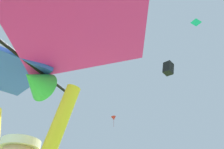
{
  "coord_description": "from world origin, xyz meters",
  "views": [
    {
      "loc": [
        0.94,
        -1.1,
        1.13
      ],
      "look_at": [
        -0.05,
        1.8,
        3.3
      ],
      "focal_mm": 36.56,
      "sensor_mm": 36.0,
      "label": 1
    }
  ],
  "objects_px": {
    "distant_kite_teal_high_right": "(196,22)",
    "distant_kite_black_low_left": "(168,68)",
    "held_stunt_kite": "(31,58)",
    "distant_kite_red_high_left": "(114,118)"
  },
  "relations": [
    {
      "from": "distant_kite_teal_high_right",
      "to": "distant_kite_black_low_left",
      "type": "bearing_deg",
      "value": -119.06
    },
    {
      "from": "held_stunt_kite",
      "to": "distant_kite_black_low_left",
      "type": "height_order",
      "value": "distant_kite_black_low_left"
    },
    {
      "from": "held_stunt_kite",
      "to": "distant_kite_red_high_left",
      "type": "xyz_separation_m",
      "value": [
        -9.65,
        30.83,
        14.18
      ]
    },
    {
      "from": "held_stunt_kite",
      "to": "distant_kite_teal_high_right",
      "type": "distance_m",
      "value": 26.26
    },
    {
      "from": "held_stunt_kite",
      "to": "distant_kite_black_low_left",
      "type": "relative_size",
      "value": 2.09
    },
    {
      "from": "distant_kite_red_high_left",
      "to": "distant_kite_black_low_left",
      "type": "distance_m",
      "value": 22.48
    },
    {
      "from": "distant_kite_black_low_left",
      "to": "distant_kite_red_high_left",
      "type": "bearing_deg",
      "value": 118.31
    },
    {
      "from": "distant_kite_teal_high_right",
      "to": "distant_kite_black_low_left",
      "type": "height_order",
      "value": "distant_kite_teal_high_right"
    },
    {
      "from": "distant_kite_teal_high_right",
      "to": "distant_kite_black_low_left",
      "type": "distance_m",
      "value": 12.66
    },
    {
      "from": "distant_kite_teal_high_right",
      "to": "distant_kite_black_low_left",
      "type": "xyz_separation_m",
      "value": [
        -3.65,
        -6.56,
        -10.19
      ]
    }
  ]
}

